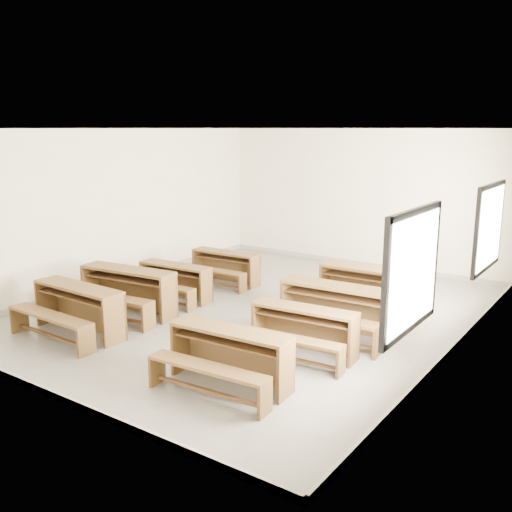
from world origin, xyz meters
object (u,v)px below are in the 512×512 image
Objects in this scene: desk_set_1 at (126,288)px; desk_set_5 at (303,328)px; desk_set_3 at (224,265)px; desk_set_2 at (174,279)px; desk_set_0 at (76,306)px; desk_set_4 at (228,353)px; desk_set_6 at (335,307)px; desk_set_7 at (368,287)px.

desk_set_5 is (3.47, 0.18, -0.07)m from desk_set_1.
desk_set_5 reaches higher than desk_set_3.
desk_set_2 is at bearing 80.03° from desk_set_1.
desk_set_0 reaches higher than desk_set_3.
desk_set_1 is at bearing 96.51° from desk_set_0.
desk_set_2 is at bearing 139.20° from desk_set_4.
desk_set_6 is 1.02× the size of desk_set_7.
desk_set_2 is at bearing -95.97° from desk_set_3.
desk_set_4 is (3.11, -0.09, -0.03)m from desk_set_0.
desk_set_7 is (-0.03, 2.33, 0.06)m from desk_set_5.
desk_set_4 is 2.39m from desk_set_6.
desk_set_7 is at bearing 48.88° from desk_set_0.
desk_set_6 is (0.02, 0.97, 0.07)m from desk_set_5.
desk_set_2 is 3.64m from desk_set_7.
desk_set_6 is (3.49, 1.14, -0.00)m from desk_set_1.
desk_set_6 is (0.28, 2.38, 0.04)m from desk_set_4.
desk_set_1 is at bearing -165.37° from desk_set_6.
desk_set_3 is 3.64m from desk_set_6.
desk_set_0 is 2.28m from desk_set_2.
desk_set_7 is (3.37, 1.37, 0.07)m from desk_set_2.
desk_set_7 is (0.23, 3.74, 0.04)m from desk_set_4.
desk_set_4 is 3.75m from desk_set_7.
desk_set_6 is 1.37m from desk_set_7.
desk_set_7 is at bearing 88.60° from desk_set_6.
desk_set_1 is at bearing -96.81° from desk_set_2.
desk_set_4 is (3.06, -3.82, 0.03)m from desk_set_3.
desk_set_7 is (3.44, 2.51, -0.01)m from desk_set_1.
desk_set_5 is at bearing -38.65° from desk_set_3.
desk_set_0 is 1.09× the size of desk_set_5.
desk_set_2 is at bearing 159.03° from desk_set_5.
desk_set_2 is 0.96× the size of desk_set_5.
desk_set_0 is 1.04× the size of desk_set_4.
desk_set_2 is 0.92× the size of desk_set_4.
desk_set_3 is 4.11m from desk_set_5.
desk_set_0 is at bearing 174.53° from desk_set_4.
desk_set_0 is 0.92× the size of desk_set_1.
desk_set_1 reaches higher than desk_set_4.
desk_set_3 is 0.85× the size of desk_set_7.
desk_set_3 is 0.95× the size of desk_set_5.
desk_set_4 is at bearing -53.97° from desk_set_3.
desk_set_7 reaches higher than desk_set_5.
desk_set_6 reaches higher than desk_set_2.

